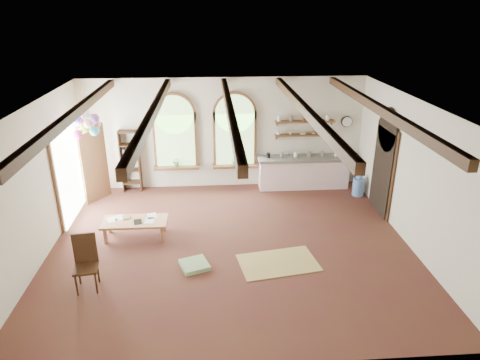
{
  "coord_description": "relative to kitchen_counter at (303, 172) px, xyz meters",
  "views": [
    {
      "loc": [
        -0.39,
        -8.36,
        5.05
      ],
      "look_at": [
        0.25,
        0.6,
        1.35
      ],
      "focal_mm": 32.0,
      "sensor_mm": 36.0,
      "label": 1
    }
  ],
  "objects": [
    {
      "name": "shelf_bowl_a",
      "position": [
        -0.05,
        0.18,
        1.12
      ],
      "size": [
        0.22,
        0.22,
        0.05
      ],
      "primitive_type": "imported",
      "color": "beige",
      "rests_on": "wall_shelf_lower"
    },
    {
      "name": "kitchen_counter",
      "position": [
        0.0,
        0.0,
        0.0
      ],
      "size": [
        2.68,
        0.62,
        0.94
      ],
      "color": "silver",
      "rests_on": "floor"
    },
    {
      "name": "potted_plant_right",
      "position": [
        -2.0,
        0.12,
        0.37
      ],
      "size": [
        0.27,
        0.23,
        0.3
      ],
      "primitive_type": "imported",
      "color": "#598C4C",
      "rests_on": "window_right"
    },
    {
      "name": "shelf_bowl_b",
      "position": [
        0.3,
        0.18,
        1.12
      ],
      "size": [
        0.2,
        0.2,
        0.06
      ],
      "primitive_type": "imported",
      "color": "#8C664C",
      "rests_on": "wall_shelf_lower"
    },
    {
      "name": "window_right",
      "position": [
        -2.0,
        0.23,
        1.16
      ],
      "size": [
        1.3,
        0.28,
        2.2
      ],
      "color": "brown",
      "rests_on": "floor"
    },
    {
      "name": "wall_shelf_lower",
      "position": [
        0.0,
        0.18,
        1.07
      ],
      "size": [
        1.7,
        0.24,
        0.04
      ],
      "primitive_type": "cube",
      "color": "brown",
      "rests_on": "wall_back"
    },
    {
      "name": "wall_clock",
      "position": [
        1.25,
        0.25,
        1.42
      ],
      "size": [
        0.32,
        0.04,
        0.32
      ],
      "primitive_type": "cylinder",
      "rotation": [
        1.57,
        0.0,
        0.0
      ],
      "color": "black",
      "rests_on": "wall_back"
    },
    {
      "name": "shelf_vase",
      "position": [
        0.65,
        0.18,
        1.19
      ],
      "size": [
        0.18,
        0.18,
        0.19
      ],
      "primitive_type": "imported",
      "color": "slate",
      "rests_on": "wall_shelf_lower"
    },
    {
      "name": "tablet",
      "position": [
        -4.41,
        -2.72,
        -0.05
      ],
      "size": [
        0.23,
        0.29,
        0.01
      ],
      "primitive_type": "cube",
      "rotation": [
        0.0,
        0.0,
        0.22
      ],
      "color": "black",
      "rests_on": "coffee_table"
    },
    {
      "name": "water_jug_b",
      "position": [
        1.09,
        -0.02,
        -0.22
      ],
      "size": [
        0.3,
        0.3,
        0.59
      ],
      "color": "#5981C0",
      "rests_on": "floor"
    },
    {
      "name": "shelf_cup_b",
      "position": [
        -0.4,
        0.18,
        1.14
      ],
      "size": [
        0.1,
        0.1,
        0.09
      ],
      "primitive_type": "imported",
      "color": "beige",
      "rests_on": "wall_shelf_lower"
    },
    {
      "name": "floor",
      "position": [
        -2.3,
        -3.2,
        -0.48
      ],
      "size": [
        8.0,
        8.0,
        0.0
      ],
      "primitive_type": "plane",
      "color": "#4F2420",
      "rests_on": "ground"
    },
    {
      "name": "floor_mat",
      "position": [
        -1.35,
        -3.98,
        -0.47
      ],
      "size": [
        1.76,
        1.25,
        0.02
      ],
      "primitive_type": "cube",
      "rotation": [
        0.0,
        0.0,
        0.17
      ],
      "color": "tan",
      "rests_on": "floor"
    },
    {
      "name": "floor_cushion",
      "position": [
        -3.1,
        -4.0,
        -0.43
      ],
      "size": [
        0.69,
        0.69,
        0.09
      ],
      "primitive_type": "cube",
      "rotation": [
        0.0,
        0.0,
        0.34
      ],
      "color": "#7EA06E",
      "rests_on": "floor"
    },
    {
      "name": "bookshelf",
      "position": [
        -5.0,
        0.12,
        0.42
      ],
      "size": [
        0.53,
        0.32,
        1.8
      ],
      "color": "#3E2713",
      "rests_on": "floor"
    },
    {
      "name": "potted_plant_left",
      "position": [
        -3.7,
        0.12,
        0.37
      ],
      "size": [
        0.27,
        0.23,
        0.3
      ],
      "primitive_type": "imported",
      "color": "#598C4C",
      "rests_on": "window_left"
    },
    {
      "name": "table_book",
      "position": [
        -4.8,
        -2.49,
        -0.04
      ],
      "size": [
        0.21,
        0.27,
        0.02
      ],
      "primitive_type": "imported",
      "rotation": [
        0.0,
        0.0,
        0.17
      ],
      "color": "olive",
      "rests_on": "coffee_table"
    },
    {
      "name": "wall_shelf_upper",
      "position": [
        0.0,
        0.18,
        1.47
      ],
      "size": [
        1.7,
        0.24,
        0.04
      ],
      "primitive_type": "cube",
      "color": "brown",
      "rests_on": "wall_back"
    },
    {
      "name": "balloon_cluster",
      "position": [
        -5.71,
        -1.19,
        1.86
      ],
      "size": [
        0.79,
        0.82,
        1.14
      ],
      "color": "white",
      "rests_on": "floor"
    },
    {
      "name": "water_jug_a",
      "position": [
        1.45,
        -0.7,
        -0.2
      ],
      "size": [
        0.33,
        0.33,
        0.64
      ],
      "color": "#5981C0",
      "rests_on": "floor"
    },
    {
      "name": "ceiling_beams",
      "position": [
        -2.3,
        -3.2,
        2.62
      ],
      "size": [
        6.2,
        6.8,
        0.18
      ],
      "primitive_type": null,
      "color": "#3E2713",
      "rests_on": "ceiling"
    },
    {
      "name": "left_doorway",
      "position": [
        -6.25,
        -1.4,
        0.67
      ],
      "size": [
        0.1,
        1.9,
        2.5
      ],
      "primitive_type": "cube",
      "color": "brown",
      "rests_on": "floor"
    },
    {
      "name": "window_left",
      "position": [
        -3.7,
        0.23,
        1.16
      ],
      "size": [
        1.3,
        0.28,
        2.2
      ],
      "color": "brown",
      "rests_on": "floor"
    },
    {
      "name": "side_chair",
      "position": [
        -5.1,
        -4.56,
        -0.16
      ],
      "size": [
        0.48,
        0.48,
        1.09
      ],
      "color": "#3E2713",
      "rests_on": "floor"
    },
    {
      "name": "right_doorway",
      "position": [
        1.65,
        -1.7,
        0.62
      ],
      "size": [
        0.1,
        1.3,
        2.4
      ],
      "primitive_type": "cube",
      "color": "black",
      "rests_on": "floor"
    },
    {
      "name": "coffee_table",
      "position": [
        -4.5,
        -2.65,
        -0.1
      ],
      "size": [
        1.49,
        0.69,
        0.42
      ],
      "color": "tan",
      "rests_on": "floor"
    },
    {
      "name": "shelf_cup_a",
      "position": [
        -0.75,
        0.18,
        1.14
      ],
      "size": [
        0.12,
        0.1,
        0.1
      ],
      "primitive_type": "imported",
      "color": "white",
      "rests_on": "wall_shelf_lower"
    }
  ]
}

